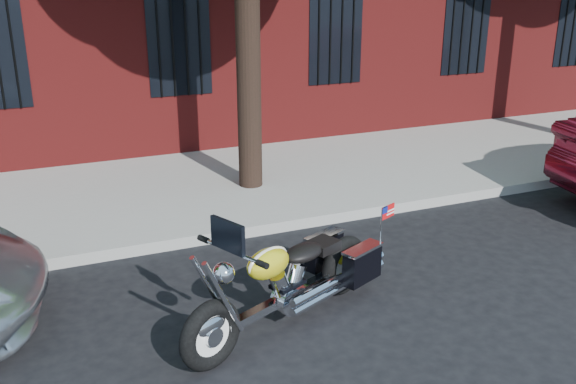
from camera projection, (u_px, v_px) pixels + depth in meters
name	position (u px, v px, depth m)	size (l,w,h in m)	color
ground	(295.00, 279.00, 7.30)	(120.00, 120.00, 0.00)	black
curb	(254.00, 229.00, 8.48)	(40.00, 0.16, 0.15)	gray
sidewalk	(213.00, 186.00, 10.11)	(40.00, 3.60, 0.15)	gray
motorcycle	(294.00, 281.00, 6.28)	(2.57, 1.41, 1.34)	black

